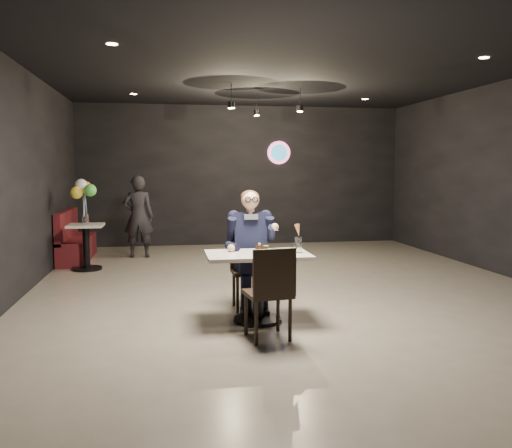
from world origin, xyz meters
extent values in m
plane|color=gray|center=(0.00, 0.00, 0.00)|extent=(9.00, 9.00, 0.00)
cube|color=black|center=(0.00, 2.00, 2.88)|extent=(1.40, 1.20, 0.36)
cube|color=silver|center=(-0.69, -1.55, 0.38)|extent=(1.10, 0.70, 0.75)
cube|color=black|center=(-0.69, -1.00, 0.46)|extent=(0.42, 0.46, 0.92)
cube|color=black|center=(-0.69, -2.13, 0.46)|extent=(0.48, 0.51, 0.92)
cube|color=black|center=(-0.69, -1.00, 0.72)|extent=(0.60, 0.80, 1.44)
cylinder|color=white|center=(-0.63, -1.61, 0.76)|extent=(0.21, 0.21, 0.01)
cube|color=black|center=(-0.66, -1.61, 0.80)|extent=(0.13, 0.12, 0.08)
ellipsoid|color=green|center=(-0.62, -1.65, 0.84)|extent=(0.06, 0.04, 0.01)
cylinder|color=silver|center=(-0.25, -1.58, 0.83)|extent=(0.07, 0.07, 0.17)
cone|color=tan|center=(-0.26, -1.61, 1.00)|extent=(0.08, 0.08, 0.13)
cube|color=#4A1015|center=(-3.25, 2.89, 0.45)|extent=(0.45, 1.81, 0.90)
cube|color=silver|center=(-2.95, 1.89, 0.35)|extent=(0.56, 0.56, 0.69)
cylinder|color=silver|center=(-2.95, 1.89, 0.83)|extent=(0.11, 0.11, 0.16)
cube|color=yellow|center=(-2.95, 1.89, 1.20)|extent=(0.37, 0.37, 0.60)
imported|color=black|center=(-2.16, 3.04, 0.76)|extent=(0.58, 0.40, 1.53)
camera|label=1|loc=(-1.65, -7.21, 1.65)|focal=38.00mm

